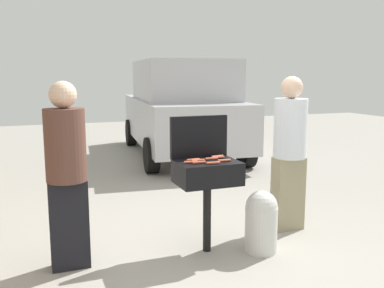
% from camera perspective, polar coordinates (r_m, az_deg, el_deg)
% --- Properties ---
extents(ground_plane, '(24.00, 24.00, 0.00)m').
position_cam_1_polar(ground_plane, '(4.33, 4.27, -14.31)').
color(ground_plane, '#9E998E').
extents(bbq_grill, '(0.60, 0.44, 0.91)m').
position_cam_1_polar(bbq_grill, '(4.11, 2.07, -4.28)').
color(bbq_grill, black).
rests_on(bbq_grill, ground).
extents(grill_lid_open, '(0.60, 0.05, 0.42)m').
position_cam_1_polar(grill_lid_open, '(4.25, 0.94, 0.99)').
color(grill_lid_open, black).
rests_on(grill_lid_open, bbq_grill).
extents(hot_dog_0, '(0.13, 0.03, 0.03)m').
position_cam_1_polar(hot_dog_0, '(3.98, -0.18, -2.45)').
color(hot_dog_0, '#B74C33').
rests_on(hot_dog_0, bbq_grill).
extents(hot_dog_1, '(0.13, 0.03, 0.03)m').
position_cam_1_polar(hot_dog_1, '(4.21, 3.53, -1.81)').
color(hot_dog_1, '#B74C33').
rests_on(hot_dog_1, bbq_grill).
extents(hot_dog_2, '(0.13, 0.04, 0.03)m').
position_cam_1_polar(hot_dog_2, '(4.08, 0.16, -2.15)').
color(hot_dog_2, '#B74C33').
rests_on(hot_dog_2, bbq_grill).
extents(hot_dog_3, '(0.13, 0.03, 0.03)m').
position_cam_1_polar(hot_dog_3, '(3.96, 0.93, -2.50)').
color(hot_dog_3, '#B74C33').
rests_on(hot_dog_3, bbq_grill).
extents(hot_dog_4, '(0.13, 0.04, 0.03)m').
position_cam_1_polar(hot_dog_4, '(3.95, 2.87, -2.56)').
color(hot_dog_4, '#C6593D').
rests_on(hot_dog_4, bbq_grill).
extents(hot_dog_5, '(0.13, 0.03, 0.03)m').
position_cam_1_polar(hot_dog_5, '(4.06, 0.82, -2.23)').
color(hot_dog_5, '#C6593D').
rests_on(hot_dog_5, bbq_grill).
extents(hot_dog_6, '(0.13, 0.04, 0.03)m').
position_cam_1_polar(hot_dog_6, '(4.15, 2.66, -1.98)').
color(hot_dog_6, '#C6593D').
rests_on(hot_dog_6, bbq_grill).
extents(hot_dog_7, '(0.13, 0.04, 0.03)m').
position_cam_1_polar(hot_dog_7, '(4.26, 3.41, -1.69)').
color(hot_dog_7, '#B74C33').
rests_on(hot_dog_7, bbq_grill).
extents(hot_dog_8, '(0.13, 0.03, 0.03)m').
position_cam_1_polar(hot_dog_8, '(4.06, 4.36, -2.23)').
color(hot_dog_8, '#C6593D').
rests_on(hot_dog_8, bbq_grill).
extents(propane_tank, '(0.32, 0.32, 0.62)m').
position_cam_1_polar(propane_tank, '(4.28, 9.31, -10.09)').
color(propane_tank, silver).
rests_on(propane_tank, ground).
extents(person_left, '(0.35, 0.35, 1.68)m').
position_cam_1_polar(person_left, '(3.89, -16.55, -3.26)').
color(person_left, black).
rests_on(person_left, ground).
extents(person_right, '(0.36, 0.36, 1.72)m').
position_cam_1_polar(person_right, '(4.81, 13.00, -0.52)').
color(person_right, gray).
rests_on(person_right, ground).
extents(parked_minivan, '(2.41, 4.58, 2.02)m').
position_cam_1_polar(parked_minivan, '(9.07, -1.43, 4.85)').
color(parked_minivan, '#B7B7BC').
rests_on(parked_minivan, ground).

